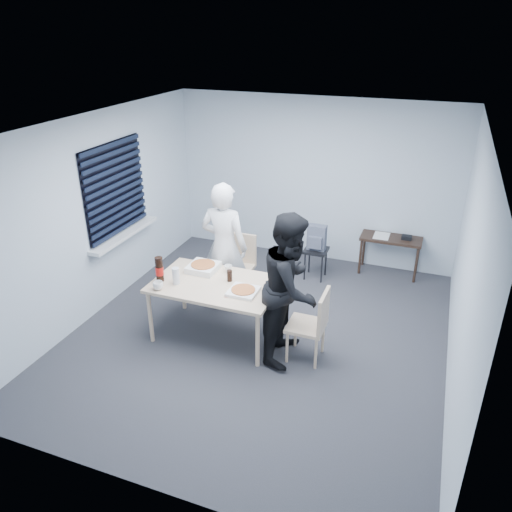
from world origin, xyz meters
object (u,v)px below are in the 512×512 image
at_px(person_white, 224,247).
at_px(mug_b, 228,269).
at_px(side_table, 391,242).
at_px(backpack, 317,238).
at_px(stool, 316,256).
at_px(chair_far, 240,261).
at_px(chair_right, 314,321).
at_px(dining_table, 216,287).
at_px(person_black, 291,287).
at_px(mug_a, 158,286).
at_px(soda_bottle, 159,270).

bearing_deg(person_white, mug_b, 120.12).
height_order(side_table, backpack, backpack).
bearing_deg(stool, chair_far, -136.89).
xyz_separation_m(chair_right, person_white, (-1.44, 0.76, 0.37)).
height_order(dining_table, person_black, person_black).
height_order(mug_a, mug_b, mug_a).
height_order(dining_table, soda_bottle, soda_bottle).
bearing_deg(stool, chair_right, -76.38).
bearing_deg(chair_far, mug_a, -106.09).
distance_m(chair_right, side_table, 2.60).
height_order(person_white, mug_a, person_white).
bearing_deg(soda_bottle, backpack, 56.23).
bearing_deg(soda_bottle, mug_a, -65.87).
bearing_deg(mug_b, backpack, 65.55).
relative_size(mug_b, soda_bottle, 0.32).
distance_m(chair_far, person_white, 0.55).
relative_size(chair_right, mug_a, 7.24).
distance_m(person_white, mug_b, 0.45).
relative_size(person_white, side_table, 1.94).
xyz_separation_m(side_table, backpack, (-1.03, -0.55, 0.13)).
distance_m(side_table, stool, 1.17).
xyz_separation_m(person_white, mug_a, (-0.37, -1.08, -0.10)).
xyz_separation_m(backpack, mug_b, (-0.73, -1.61, 0.12)).
distance_m(chair_far, stool, 1.24).
bearing_deg(mug_a, chair_right, 9.83).
distance_m(chair_right, mug_a, 1.86).
distance_m(chair_far, person_black, 1.63).
relative_size(side_table, stool, 1.91).
bearing_deg(soda_bottle, mug_b, 36.43).
xyz_separation_m(dining_table, mug_b, (0.03, 0.32, 0.11)).
bearing_deg(person_white, side_table, -138.17).
distance_m(chair_right, backpack, 2.06).
height_order(backpack, mug_b, backpack).
height_order(dining_table, side_table, dining_table).
bearing_deg(person_black, soda_bottle, 94.86).
xyz_separation_m(side_table, mug_b, (-1.76, -2.16, 0.25)).
height_order(chair_far, mug_b, chair_far).
distance_m(chair_right, mug_b, 1.30).
bearing_deg(mug_a, dining_table, 33.64).
xyz_separation_m(dining_table, stool, (0.76, 1.94, -0.31)).
distance_m(side_table, mug_b, 2.80).
xyz_separation_m(dining_table, person_white, (-0.20, 0.70, 0.21)).
bearing_deg(side_table, backpack, -152.00).
distance_m(side_table, backpack, 1.18).
height_order(side_table, mug_b, mug_b).
bearing_deg(chair_far, mug_b, -77.76).
relative_size(chair_far, person_white, 0.50).
relative_size(chair_right, person_black, 0.50).
height_order(chair_far, soda_bottle, soda_bottle).
relative_size(person_black, soda_bottle, 5.62).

